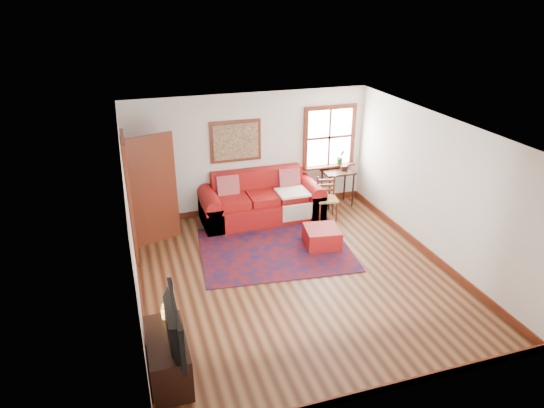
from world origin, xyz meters
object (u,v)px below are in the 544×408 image
object	(u,v)px
ladder_back_chair	(327,197)
red_leather_sofa	(261,203)
red_ottoman	(322,237)
media_cabinet	(168,357)
side_table	(338,176)

from	to	relation	value
ladder_back_chair	red_leather_sofa	bearing A→B (deg)	162.74
red_ottoman	red_leather_sofa	bearing A→B (deg)	124.84
red_leather_sofa	media_cabinet	size ratio (longest dim) A/B	2.38
red_ottoman	side_table	bearing A→B (deg)	66.27
ladder_back_chair	media_cabinet	xyz separation A→B (m)	(-3.62, -3.57, -0.18)
red_ottoman	ladder_back_chair	bearing A→B (deg)	72.00
ladder_back_chair	media_cabinet	bearing A→B (deg)	-135.37
red_leather_sofa	red_ottoman	bearing A→B (deg)	-63.96
red_leather_sofa	ladder_back_chair	size ratio (longest dim) A/B	2.83
red_ottoman	side_table	world-z (taller)	side_table
side_table	ladder_back_chair	size ratio (longest dim) A/B	0.90
red_leather_sofa	ladder_back_chair	bearing A→B (deg)	-17.26
red_ottoman	media_cabinet	bearing A→B (deg)	-132.20
media_cabinet	red_ottoman	bearing A→B (deg)	39.00
side_table	media_cabinet	world-z (taller)	side_table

